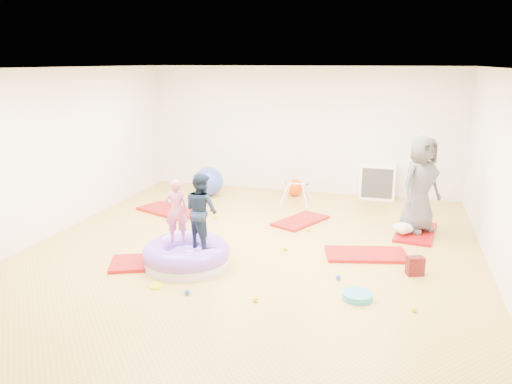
# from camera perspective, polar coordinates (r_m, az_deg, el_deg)

# --- Properties ---
(room) EXTENTS (7.01, 8.01, 2.81)m
(room) POSITION_cam_1_polar(r_m,az_deg,el_deg) (7.46, -0.63, 3.16)
(room) COLOR gold
(room) RESTS_ON ground
(gym_mat_front_left) EXTENTS (1.40, 1.08, 0.05)m
(gym_mat_front_left) POSITION_cam_1_polar(r_m,az_deg,el_deg) (7.57, -11.54, -7.85)
(gym_mat_front_left) COLOR #A3091A
(gym_mat_front_left) RESTS_ON ground
(gym_mat_mid_left) EXTENTS (1.43, 1.08, 0.05)m
(gym_mat_mid_left) POSITION_cam_1_polar(r_m,az_deg,el_deg) (10.04, -9.87, -2.11)
(gym_mat_mid_left) COLOR #A3091A
(gym_mat_mid_left) RESTS_ON ground
(gym_mat_center_back) EXTENTS (0.99, 1.25, 0.05)m
(gym_mat_center_back) POSITION_cam_1_polar(r_m,az_deg,el_deg) (9.31, 5.10, -3.30)
(gym_mat_center_back) COLOR #A3091A
(gym_mat_center_back) RESTS_ON ground
(gym_mat_right) EXTENTS (1.33, 0.88, 0.05)m
(gym_mat_right) POSITION_cam_1_polar(r_m,az_deg,el_deg) (7.89, 12.48, -6.98)
(gym_mat_right) COLOR #A3091A
(gym_mat_right) RESTS_ON ground
(gym_mat_rear_right) EXTENTS (0.77, 1.30, 0.05)m
(gym_mat_rear_right) POSITION_cam_1_polar(r_m,az_deg,el_deg) (9.10, 17.78, -4.40)
(gym_mat_rear_right) COLOR #A3091A
(gym_mat_rear_right) RESTS_ON ground
(inflatable_cushion) EXTENTS (1.27, 1.27, 0.40)m
(inflatable_cushion) POSITION_cam_1_polar(r_m,az_deg,el_deg) (7.40, -7.92, -7.15)
(inflatable_cushion) COLOR silver
(inflatable_cushion) RESTS_ON ground
(child_pink) EXTENTS (0.40, 0.33, 0.95)m
(child_pink) POSITION_cam_1_polar(r_m,az_deg,el_deg) (7.33, -9.11, -1.74)
(child_pink) COLOR #D25B7D
(child_pink) RESTS_ON inflatable_cushion
(child_navy) EXTENTS (0.66, 0.62, 1.08)m
(child_navy) POSITION_cam_1_polar(r_m,az_deg,el_deg) (7.04, -6.29, -1.74)
(child_navy) COLOR #16243D
(child_navy) RESTS_ON inflatable_cushion
(adult_caregiver) EXTENTS (0.94, 0.95, 1.65)m
(adult_caregiver) POSITION_cam_1_polar(r_m,az_deg,el_deg) (8.91, 18.30, 0.87)
(adult_caregiver) COLOR #4B4A4E
(adult_caregiver) RESTS_ON gym_mat_rear_right
(infant) EXTENTS (0.34, 0.35, 0.20)m
(infant) POSITION_cam_1_polar(r_m,az_deg,el_deg) (8.81, 16.44, -4.02)
(infant) COLOR #C5D7FD
(infant) RESTS_ON gym_mat_rear_right
(ball_pit_balls) EXTENTS (3.62, 3.20, 0.07)m
(ball_pit_balls) POSITION_cam_1_polar(r_m,az_deg,el_deg) (7.42, 3.06, -7.95)
(ball_pit_balls) COLOR yellow
(ball_pit_balls) RESTS_ON ground
(exercise_ball_blue) EXTENTS (0.65, 0.65, 0.65)m
(exercise_ball_blue) POSITION_cam_1_polar(r_m,az_deg,el_deg) (11.07, -5.44, 1.21)
(exercise_ball_blue) COLOR #3046B0
(exercise_ball_blue) RESTS_ON ground
(exercise_ball_orange) EXTENTS (0.38, 0.38, 0.38)m
(exercise_ball_orange) POSITION_cam_1_polar(r_m,az_deg,el_deg) (11.07, 4.43, 0.52)
(exercise_ball_orange) COLOR #FF3B00
(exercise_ball_orange) RESTS_ON ground
(infant_play_gym) EXTENTS (0.59, 0.56, 0.45)m
(infant_play_gym) POSITION_cam_1_polar(r_m,az_deg,el_deg) (10.40, 4.65, 0.24)
(infant_play_gym) COLOR white
(infant_play_gym) RESTS_ON ground
(cube_shelf) EXTENTS (0.75, 0.37, 0.75)m
(cube_shelf) POSITION_cam_1_polar(r_m,az_deg,el_deg) (11.09, 13.72, 1.16)
(cube_shelf) COLOR white
(cube_shelf) RESTS_ON ground
(balance_disc) EXTENTS (0.38, 0.38, 0.08)m
(balance_disc) POSITION_cam_1_polar(r_m,az_deg,el_deg) (6.51, 11.52, -11.56)
(balance_disc) COLOR teal
(balance_disc) RESTS_ON ground
(backpack) EXTENTS (0.27, 0.22, 0.27)m
(backpack) POSITION_cam_1_polar(r_m,az_deg,el_deg) (7.36, 17.73, -8.05)
(backpack) COLOR maroon
(backpack) RESTS_ON ground
(yellow_toy) EXTENTS (0.19, 0.19, 0.03)m
(yellow_toy) POSITION_cam_1_polar(r_m,az_deg,el_deg) (6.84, -11.39, -10.49)
(yellow_toy) COLOR yellow
(yellow_toy) RESTS_ON ground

